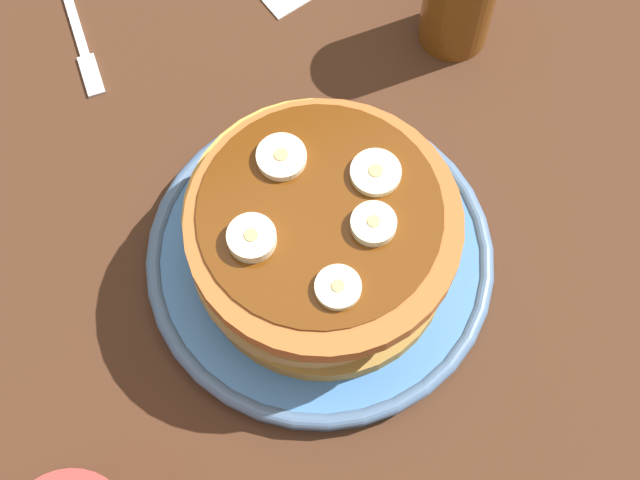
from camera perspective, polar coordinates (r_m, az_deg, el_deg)
ground_plane at (r=66.68cm, az=0.00°, el=-1.88°), size 140.00×140.00×3.00cm
plate at (r=64.39cm, az=0.00°, el=-1.10°), size 22.90×22.90×1.78cm
pancake_stack at (r=60.68cm, az=-0.14°, el=0.36°), size 17.13×17.60×6.91cm
banana_slice_0 at (r=56.51cm, az=-3.86°, el=-0.21°), size 2.91×2.91×1.06cm
banana_slice_1 at (r=58.98cm, az=-2.27°, el=4.84°), size 3.06×3.06×0.79cm
banana_slice_2 at (r=55.58cm, az=1.06°, el=-2.81°), size 2.71×2.71×0.71cm
banana_slice_3 at (r=57.03cm, az=3.14°, el=0.93°), size 2.72×2.72×0.91cm
banana_slice_4 at (r=58.59cm, az=3.26°, el=3.92°), size 3.08×3.08×0.72cm
fork at (r=75.99cm, az=-13.94°, el=11.71°), size 2.27×13.03×0.50cm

